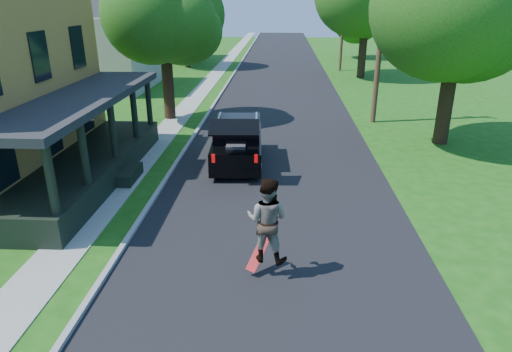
{
  "coord_description": "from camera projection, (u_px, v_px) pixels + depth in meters",
  "views": [
    {
      "loc": [
        0.07,
        -9.16,
        6.24
      ],
      "look_at": [
        -0.6,
        3.0,
        1.45
      ],
      "focal_mm": 32.0,
      "sensor_mm": 36.0,
      "label": 1
    }
  ],
  "objects": [
    {
      "name": "street",
      "position": [
        280.0,
        101.0,
        29.38
      ],
      "size": [
        8.0,
        120.0,
        0.02
      ],
      "primitive_type": "cube",
      "color": "black",
      "rests_on": "ground"
    },
    {
      "name": "black_suv",
      "position": [
        237.0,
        142.0,
        18.07
      ],
      "size": [
        2.09,
        4.95,
        2.27
      ],
      "rotation": [
        0.0,
        0.0,
        0.05
      ],
      "color": "black",
      "rests_on": "ground"
    },
    {
      "name": "utility_pole_far",
      "position": [
        343.0,
        20.0,
        39.86
      ],
      "size": [
        1.43,
        0.51,
        8.42
      ],
      "rotation": [
        0.0,
        0.0,
        0.28
      ],
      "color": "#503225",
      "rests_on": "ground"
    },
    {
      "name": "neighbor_house_mid",
      "position": [
        90.0,
        28.0,
        32.25
      ],
      "size": [
        12.78,
        12.78,
        8.3
      ],
      "color": "#A49E92",
      "rests_on": "ground"
    },
    {
      "name": "neighbor_house_far",
      "position": [
        151.0,
        18.0,
        47.12
      ],
      "size": [
        12.78,
        12.78,
        8.3
      ],
      "color": "#A49E92",
      "rests_on": "ground"
    },
    {
      "name": "curb",
      "position": [
        217.0,
        100.0,
        29.59
      ],
      "size": [
        0.15,
        120.0,
        0.12
      ],
      "primitive_type": "cube",
      "color": "gray",
      "rests_on": "ground"
    },
    {
      "name": "tree_left_mid",
      "position": [
        163.0,
        15.0,
        23.23
      ],
      "size": [
        5.42,
        5.34,
        8.11
      ],
      "rotation": [
        0.0,
        0.0,
        -0.07
      ],
      "color": "black",
      "rests_on": "ground"
    },
    {
      "name": "front_walk",
      "position": [
        20.0,
        178.0,
        16.85
      ],
      "size": [
        6.5,
        1.2,
        0.03
      ],
      "primitive_type": "cube",
      "color": "gray",
      "rests_on": "ground"
    },
    {
      "name": "tree_right_far",
      "position": [
        364.0,
        11.0,
        47.98
      ],
      "size": [
        5.25,
        5.25,
        7.41
      ],
      "rotation": [
        0.0,
        0.0,
        -0.12
      ],
      "color": "black",
      "rests_on": "ground"
    },
    {
      "name": "sidewalk",
      "position": [
        194.0,
        100.0,
        29.66
      ],
      "size": [
        1.3,
        120.0,
        0.03
      ],
      "primitive_type": "cube",
      "color": "gray",
      "rests_on": "ground"
    },
    {
      "name": "skateboarder",
      "position": [
        267.0,
        220.0,
        10.54
      ],
      "size": [
        1.18,
        1.02,
        2.06
      ],
      "rotation": [
        0.0,
        0.0,
        2.87
      ],
      "color": "black",
      "rests_on": "ground"
    },
    {
      "name": "tree_left_far",
      "position": [
        184.0,
        6.0,
        41.62
      ],
      "size": [
        6.86,
        6.96,
        8.72
      ],
      "rotation": [
        0.0,
        0.0,
        -0.22
      ],
      "color": "black",
      "rests_on": "ground"
    },
    {
      "name": "utility_pole_near",
      "position": [
        382.0,
        27.0,
        22.65
      ],
      "size": [
        1.7,
        0.46,
        9.39
      ],
      "rotation": [
        0.0,
        0.0,
        -0.2
      ],
      "color": "#503225",
      "rests_on": "ground"
    },
    {
      "name": "skateboard",
      "position": [
        258.0,
        255.0,
        10.97
      ],
      "size": [
        0.58,
        0.69,
        0.69
      ],
      "rotation": [
        0.0,
        0.0,
        -0.31
      ],
      "color": "red",
      "rests_on": "ground"
    },
    {
      "name": "ground",
      "position": [
        274.0,
        280.0,
        10.79
      ],
      "size": [
        140.0,
        140.0,
        0.0
      ],
      "primitive_type": "plane",
      "color": "#184F0F",
      "rests_on": "ground"
    }
  ]
}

